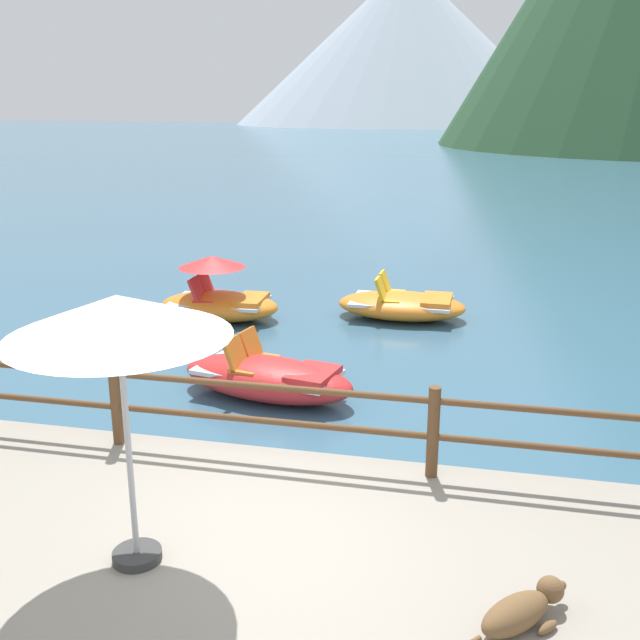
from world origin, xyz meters
The scene contains 8 objects.
ground_plane centered at (0.00, 40.00, 0.00)m, with size 200.00×200.00×0.00m, color #38607A.
dock_railing centered at (0.00, 1.55, 0.97)m, with size 23.92×0.12×0.95m.
beach_umbrella centered at (-0.54, -0.39, 2.45)m, with size 1.70×1.70×2.24m.
dog_resting centered at (2.49, -0.51, 0.52)m, with size 0.80×0.81×0.26m.
pedal_boat_2 centered at (-2.75, 7.59, 0.41)m, with size 2.31×1.38×1.23m.
pedal_boat_3 centered at (0.65, 8.43, 0.26)m, with size 2.46×1.41×0.83m.
pedal_boat_4 centered at (-0.75, 4.09, 0.30)m, with size 2.73×1.59×0.88m.
distant_peak centered at (-13.42, 135.60, 13.81)m, with size 61.37×61.37×27.62m, color #9EADBC.
Camera 1 is at (2.04, -5.14, 4.00)m, focal length 41.26 mm.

